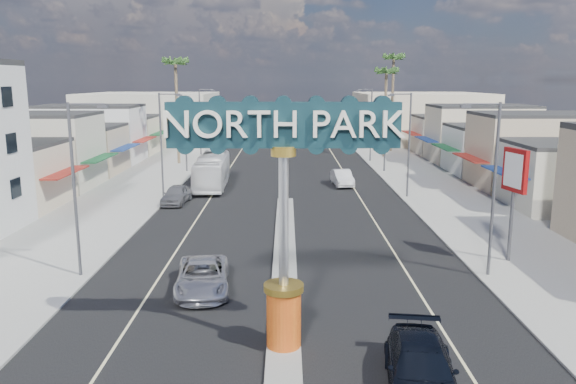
{
  "coord_description": "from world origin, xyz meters",
  "views": [
    {
      "loc": [
        0.11,
        -17.76,
        10.05
      ],
      "look_at": [
        0.19,
        11.3,
        4.25
      ],
      "focal_mm": 35.0,
      "sensor_mm": 36.0,
      "label": 1
    }
  ],
  "objects_px": {
    "streetlight_r_near": "(491,181)",
    "city_bus": "(212,171)",
    "gateway_sign": "(284,197)",
    "car_parked_right": "(342,178)",
    "streetlight_l_mid": "(163,140)",
    "streetlight_r_mid": "(407,140)",
    "streetlight_l_far": "(201,121)",
    "palm_left_far": "(175,68)",
    "suv_right": "(421,369)",
    "streetlight_r_far": "(370,121)",
    "streetlight_l_near": "(77,181)",
    "suv_left": "(202,276)",
    "bank_pylon_sign": "(515,177)",
    "traffic_signal_right": "(369,134)",
    "traffic_signal_left": "(202,134)",
    "car_parked_left": "(176,195)",
    "palm_right_mid": "(386,76)",
    "palm_right_far": "(394,63)"
  },
  "relations": [
    {
      "from": "streetlight_l_mid",
      "to": "streetlight_r_near",
      "type": "height_order",
      "value": "same"
    },
    {
      "from": "streetlight_r_mid",
      "to": "car_parked_right",
      "type": "height_order",
      "value": "streetlight_r_mid"
    },
    {
      "from": "streetlight_l_mid",
      "to": "bank_pylon_sign",
      "type": "xyz_separation_m",
      "value": [
        22.99,
        -17.64,
        -0.18
      ]
    },
    {
      "from": "streetlight_r_near",
      "to": "car_parked_left",
      "type": "bearing_deg",
      "value": 137.74
    },
    {
      "from": "traffic_signal_right",
      "to": "suv_right",
      "type": "height_order",
      "value": "traffic_signal_right"
    },
    {
      "from": "streetlight_r_mid",
      "to": "gateway_sign",
      "type": "bearing_deg",
      "value": -110.42
    },
    {
      "from": "streetlight_r_near",
      "to": "suv_right",
      "type": "height_order",
      "value": "streetlight_r_near"
    },
    {
      "from": "streetlight_r_mid",
      "to": "car_parked_right",
      "type": "bearing_deg",
      "value": 130.77
    },
    {
      "from": "streetlight_l_far",
      "to": "palm_left_far",
      "type": "distance_m",
      "value": 7.21
    },
    {
      "from": "palm_right_mid",
      "to": "car_parked_left",
      "type": "relative_size",
      "value": 2.67
    },
    {
      "from": "streetlight_r_near",
      "to": "suv_right",
      "type": "xyz_separation_m",
      "value": [
        -5.95,
        -10.97,
        -4.27
      ]
    },
    {
      "from": "streetlight_l_mid",
      "to": "streetlight_l_far",
      "type": "relative_size",
      "value": 1.0
    },
    {
      "from": "streetlight_l_mid",
      "to": "palm_left_far",
      "type": "distance_m",
      "value": 21.16
    },
    {
      "from": "palm_left_far",
      "to": "palm_right_mid",
      "type": "height_order",
      "value": "palm_left_far"
    },
    {
      "from": "suv_right",
      "to": "streetlight_r_mid",
      "type": "bearing_deg",
      "value": 86.6
    },
    {
      "from": "streetlight_r_mid",
      "to": "suv_right",
      "type": "xyz_separation_m",
      "value": [
        -5.95,
        -30.97,
        -4.27
      ]
    },
    {
      "from": "gateway_sign",
      "to": "streetlight_l_mid",
      "type": "relative_size",
      "value": 1.02
    },
    {
      "from": "streetlight_r_mid",
      "to": "bank_pylon_sign",
      "type": "height_order",
      "value": "streetlight_r_mid"
    },
    {
      "from": "city_bus",
      "to": "streetlight_r_far",
      "type": "bearing_deg",
      "value": 42.16
    },
    {
      "from": "streetlight_l_near",
      "to": "city_bus",
      "type": "relative_size",
      "value": 0.81
    },
    {
      "from": "traffic_signal_left",
      "to": "streetlight_r_near",
      "type": "bearing_deg",
      "value": -60.01
    },
    {
      "from": "suv_left",
      "to": "car_parked_right",
      "type": "distance_m",
      "value": 29.27
    },
    {
      "from": "streetlight_r_near",
      "to": "city_bus",
      "type": "xyz_separation_m",
      "value": [
        -17.43,
        25.17,
        -3.52
      ]
    },
    {
      "from": "streetlight_r_far",
      "to": "suv_right",
      "type": "relative_size",
      "value": 1.64
    },
    {
      "from": "streetlight_r_near",
      "to": "streetlight_r_far",
      "type": "xyz_separation_m",
      "value": [
        0.0,
        42.0,
        0.0
      ]
    },
    {
      "from": "streetlight_l_far",
      "to": "city_bus",
      "type": "relative_size",
      "value": 0.81
    },
    {
      "from": "streetlight_l_near",
      "to": "suv_left",
      "type": "distance_m",
      "value": 8.03
    },
    {
      "from": "suv_right",
      "to": "gateway_sign",
      "type": "bearing_deg",
      "value": 154.15
    },
    {
      "from": "suv_left",
      "to": "bank_pylon_sign",
      "type": "bearing_deg",
      "value": 8.64
    },
    {
      "from": "palm_left_far",
      "to": "suv_right",
      "type": "distance_m",
      "value": 54.94
    },
    {
      "from": "streetlight_r_near",
      "to": "car_parked_left",
      "type": "distance_m",
      "value": 26.61
    },
    {
      "from": "palm_right_far",
      "to": "suv_right",
      "type": "distance_m",
      "value": 64.88
    },
    {
      "from": "traffic_signal_right",
      "to": "palm_left_far",
      "type": "height_order",
      "value": "palm_left_far"
    },
    {
      "from": "car_parked_right",
      "to": "streetlight_l_far",
      "type": "bearing_deg",
      "value": 129.24
    },
    {
      "from": "streetlight_l_near",
      "to": "car_parked_right",
      "type": "bearing_deg",
      "value": 58.22
    },
    {
      "from": "streetlight_l_far",
      "to": "streetlight_r_far",
      "type": "bearing_deg",
      "value": 0.0
    },
    {
      "from": "streetlight_l_far",
      "to": "car_parked_left",
      "type": "bearing_deg",
      "value": -86.63
    },
    {
      "from": "gateway_sign",
      "to": "car_parked_right",
      "type": "relative_size",
      "value": 1.96
    },
    {
      "from": "streetlight_r_far",
      "to": "traffic_signal_left",
      "type": "bearing_deg",
      "value": -157.8
    },
    {
      "from": "bank_pylon_sign",
      "to": "streetlight_r_mid",
      "type": "bearing_deg",
      "value": 84.15
    },
    {
      "from": "streetlight_l_mid",
      "to": "streetlight_r_far",
      "type": "distance_m",
      "value": 30.32
    },
    {
      "from": "streetlight_r_near",
      "to": "palm_left_far",
      "type": "xyz_separation_m",
      "value": [
        -23.43,
        40.0,
        6.43
      ]
    },
    {
      "from": "car_parked_left",
      "to": "streetlight_l_mid",
      "type": "bearing_deg",
      "value": 125.88
    },
    {
      "from": "streetlight_r_mid",
      "to": "palm_left_far",
      "type": "relative_size",
      "value": 0.69
    },
    {
      "from": "traffic_signal_left",
      "to": "palm_right_far",
      "type": "relative_size",
      "value": 0.43
    },
    {
      "from": "traffic_signal_left",
      "to": "streetlight_l_far",
      "type": "xyz_separation_m",
      "value": [
        -1.25,
        8.01,
        0.79
      ]
    },
    {
      "from": "streetlight_r_near",
      "to": "gateway_sign",
      "type": "bearing_deg",
      "value": -142.45
    },
    {
      "from": "streetlight_l_near",
      "to": "streetlight_r_far",
      "type": "xyz_separation_m",
      "value": [
        20.87,
        42.0,
        0.0
      ]
    },
    {
      "from": "traffic_signal_right",
      "to": "palm_right_far",
      "type": "distance_m",
      "value": 20.59
    },
    {
      "from": "gateway_sign",
      "to": "streetlight_l_near",
      "type": "bearing_deg",
      "value": 142.45
    }
  ]
}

